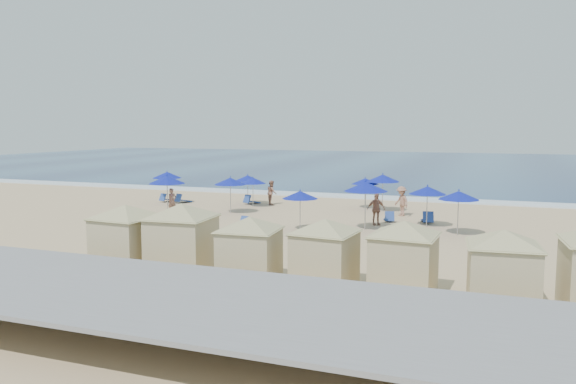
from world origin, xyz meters
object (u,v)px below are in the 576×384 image
object	(u,v)px
trash_bin	(339,238)
umbrella_6	(383,178)
umbrella_3	(248,178)
beachgoer_2	(376,209)
cabana_4	(404,248)
umbrella_4	(253,181)
cabana_1	(182,230)
umbrella_2	(230,181)
cabana_2	(250,241)
beachgoer_3	(401,201)
umbrella_8	(365,181)
umbrella_9	(427,190)
umbrella_0	(167,180)
cabana_0	(126,229)
umbrella_7	(366,187)
umbrella_1	(167,175)
beachgoer_0	(172,201)
beachgoer_1	(272,192)
umbrella_10	(459,195)
cabana_5	(503,259)
cabana_3	(325,244)
umbrella_5	(300,195)

from	to	relation	value
trash_bin	umbrella_6	distance (m)	11.68
umbrella_3	beachgoer_2	distance (m)	11.68
cabana_4	umbrella_4	world-z (taller)	cabana_4
cabana_1	umbrella_2	size ratio (longest dim) A/B	1.97
cabana_2	beachgoer_3	world-z (taller)	cabana_2
cabana_2	umbrella_8	size ratio (longest dim) A/B	1.94
cabana_2	umbrella_9	bearing A→B (deg)	71.77
umbrella_0	umbrella_2	distance (m)	3.94
cabana_4	umbrella_6	size ratio (longest dim) A/B	1.71
cabana_0	umbrella_3	bearing A→B (deg)	100.32
cabana_2	beachgoer_2	bearing A→B (deg)	82.37
umbrella_0	umbrella_2	bearing A→B (deg)	34.39
umbrella_4	umbrella_7	xyz separation A→B (m)	(9.19, -5.84, 0.52)
umbrella_1	umbrella_6	bearing A→B (deg)	6.68
umbrella_9	umbrella_4	bearing A→B (deg)	163.04
umbrella_0	beachgoer_0	xyz separation A→B (m)	(-0.11, 0.70, -1.42)
umbrella_8	beachgoer_0	world-z (taller)	umbrella_8
umbrella_7	beachgoer_1	size ratio (longest dim) A/B	1.56
umbrella_7	umbrella_10	xyz separation A→B (m)	(4.75, 0.21, -0.29)
trash_bin	beachgoer_1	bearing A→B (deg)	124.22
cabana_1	cabana_4	xyz separation A→B (m)	(8.20, 0.35, -0.14)
cabana_4	cabana_5	xyz separation A→B (m)	(3.05, -0.54, 0.00)
cabana_1	beachgoer_3	world-z (taller)	cabana_1
umbrella_0	beachgoer_2	bearing A→B (deg)	5.20
cabana_5	umbrella_6	distance (m)	19.76
cabana_0	beachgoer_3	distance (m)	18.68
cabana_3	umbrella_4	size ratio (longest dim) A/B	2.00
cabana_2	cabana_4	distance (m)	5.33
umbrella_5	umbrella_9	world-z (taller)	umbrella_9
umbrella_0	umbrella_7	bearing A→B (deg)	-2.17
umbrella_10	umbrella_2	bearing A→B (deg)	169.99
umbrella_1	umbrella_0	bearing A→B (deg)	-57.31
umbrella_6	beachgoer_2	xyz separation A→B (m)	(0.67, -5.24, -1.27)
umbrella_2	umbrella_6	xyz separation A→B (m)	(8.92, 4.18, 0.12)
umbrella_2	beachgoer_0	xyz separation A→B (m)	(-3.36, -1.53, -1.24)
trash_bin	umbrella_10	distance (m)	7.12
umbrella_1	umbrella_8	xyz separation A→B (m)	(13.80, 2.67, -0.21)
umbrella_10	beachgoer_0	world-z (taller)	umbrella_10
cabana_1	umbrella_10	xyz separation A→B (m)	(9.17, 11.51, 0.36)
trash_bin	cabana_4	world-z (taller)	cabana_4
beachgoer_2	beachgoer_3	world-z (taller)	beachgoer_3
umbrella_5	umbrella_1	bearing A→B (deg)	152.17
cabana_3	umbrella_7	world-z (taller)	umbrella_7
cabana_1	cabana_4	world-z (taller)	cabana_1
trash_bin	cabana_4	size ratio (longest dim) A/B	0.18
trash_bin	umbrella_0	distance (m)	13.57
cabana_2	beachgoer_2	world-z (taller)	cabana_2
umbrella_9	beachgoer_3	size ratio (longest dim) A/B	1.27
umbrella_2	beachgoer_3	xyz separation A→B (m)	(10.40, 2.72, -1.13)
cabana_2	beachgoer_1	distance (m)	20.09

